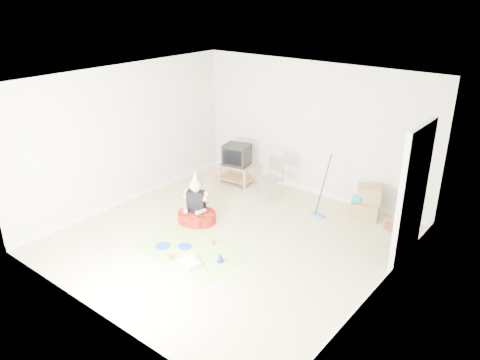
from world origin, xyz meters
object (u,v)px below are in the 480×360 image
Objects in this scene: folding_chair at (270,179)px; birthday_cake at (190,263)px; cardboard_boxes at (366,203)px; seated_woman at (197,211)px; crt_tv at (237,155)px; tv_stand at (237,172)px.

birthday_cake is at bearing -80.49° from folding_chair.
seated_woman is at bearing -138.30° from cardboard_boxes.
folding_chair is at bearing -21.58° from crt_tv.
cardboard_boxes reaches higher than birthday_cake.
cardboard_boxes reaches higher than tv_stand.
seated_woman reaches higher than crt_tv.
crt_tv reaches higher than folding_chair.
crt_tv reaches higher than cardboard_boxes.
crt_tv is 1.92m from seated_woman.
crt_tv is 2.81m from cardboard_boxes.
birthday_cake is (1.42, -2.87, -0.60)m from crt_tv.
seated_woman reaches higher than cardboard_boxes.
birthday_cake is (0.45, -2.71, -0.37)m from folding_chair.
tv_stand is 0.85× the size of folding_chair.
seated_woman reaches higher than tv_stand.
tv_stand is 3.21m from birthday_cake.
folding_chair is at bearing -168.31° from cardboard_boxes.
folding_chair is (0.96, -0.16, 0.16)m from tv_stand.
folding_chair is 1.69m from seated_woman.
folding_chair is at bearing -9.65° from tv_stand.
cardboard_boxes is at bearing 66.06° from birthday_cake.
crt_tv is at bearing 0.00° from tv_stand.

